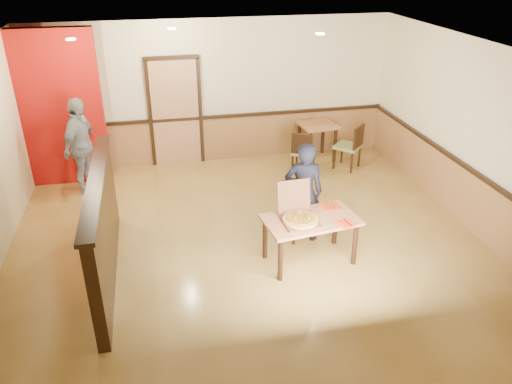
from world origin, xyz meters
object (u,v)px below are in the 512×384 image
side_chair_left (303,151)px  side_table (317,132)px  side_chair_right (351,145)px  pizza_box (299,217)px  diner_chair (298,206)px  main_table (310,225)px  condiment (314,120)px  diner (303,193)px  passerby (81,147)px

side_chair_left → side_table: (0.48, 0.60, 0.12)m
side_chair_right → pizza_box: bearing=11.7°
diner_chair → side_chair_left: (0.74, 2.18, -0.02)m
main_table → pizza_box: (-0.17, -0.02, 0.17)m
side_table → condiment: 0.25m
diner → passerby: bearing=-25.0°
main_table → side_table: bearing=62.3°
side_chair_right → diner: bearing=9.1°
pizza_box → side_table: bearing=64.3°
main_table → side_table: (1.27, 3.51, 0.01)m
side_chair_left → pizza_box: 3.09m
side_chair_left → side_chair_right: side_chair_right is taller
condiment → side_chair_right: bearing=-49.0°
passerby → pizza_box: 4.27m
side_chair_left → passerby: (-4.03, 0.05, 0.40)m
side_chair_right → pizza_box: pizza_box is taller
main_table → pizza_box: size_ratio=2.36×
diner_chair → main_table: bearing=-103.5°
main_table → diner_chair: size_ratio=1.53×
side_chair_right → diner_chair: bearing=6.9°
pizza_box → condiment: 3.83m
side_table → diner: diner is taller
main_table → condiment: (1.21, 3.55, 0.25)m
main_table → side_table: 3.73m
passerby → pizza_box: passerby is taller
pizza_box → side_chair_left: bearing=68.3°
side_chair_left → side_chair_right: (0.98, 0.01, 0.04)m
side_table → pizza_box: size_ratio=1.37×
diner → passerby: (-3.31, 2.37, 0.08)m
side_table → passerby: size_ratio=0.46×
main_table → condiment: bearing=63.4°
diner_chair → condiment: condiment is taller
pizza_box → condiment: pizza_box is taller
main_table → diner: bearing=75.2°
pizza_box → condiment: size_ratio=4.27×
side_chair_left → pizza_box: (-0.96, -2.93, 0.28)m
diner_chair → side_chair_left: 2.30m
side_table → pizza_box: pizza_box is taller
side_chair_left → side_table: size_ratio=1.07×
main_table → side_chair_right: (1.76, 2.91, -0.08)m
side_chair_left → passerby: bearing=29.5°
passerby → condiment: bearing=-60.1°
diner → passerby: passerby is taller
side_chair_right → side_chair_left: bearing=-44.5°
passerby → pizza_box: size_ratio=2.99×
passerby → side_table: bearing=-60.7°
diner_chair → side_chair_right: side_chair_right is taller
diner → main_table: bearing=93.6°
main_table → side_chair_right: 3.40m
passerby → diner: bearing=-103.3°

